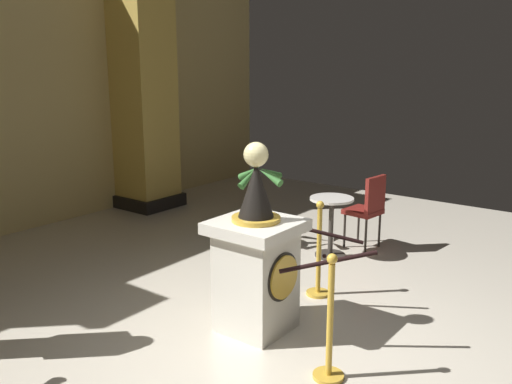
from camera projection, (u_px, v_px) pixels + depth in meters
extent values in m
plane|color=beige|center=(281.00, 356.00, 4.49)|extent=(11.72, 11.72, 0.00)
cube|color=silver|center=(256.00, 281.00, 4.86)|extent=(0.57, 0.57, 0.91)
cube|color=silver|center=(256.00, 226.00, 4.74)|extent=(0.71, 0.71, 0.10)
cylinder|color=gold|center=(284.00, 277.00, 4.66)|extent=(0.38, 0.03, 0.38)
cylinder|color=black|center=(283.00, 277.00, 4.66)|extent=(0.43, 0.01, 0.43)
cylinder|color=gold|center=(256.00, 219.00, 4.73)|extent=(0.42, 0.42, 0.04)
cone|color=black|center=(256.00, 190.00, 4.67)|extent=(0.31, 0.31, 0.47)
cylinder|color=gold|center=(256.00, 164.00, 4.62)|extent=(0.03, 0.03, 0.05)
sphere|color=beige|center=(256.00, 154.00, 4.60)|extent=(0.21, 0.21, 0.21)
cylinder|color=gold|center=(328.00, 376.00, 4.18)|extent=(0.24, 0.24, 0.03)
cylinder|color=gold|center=(330.00, 322.00, 4.08)|extent=(0.05, 0.05, 0.92)
sphere|color=gold|center=(332.00, 259.00, 3.96)|extent=(0.08, 0.08, 0.08)
cylinder|color=gold|center=(318.00, 293.00, 5.68)|extent=(0.24, 0.24, 0.03)
cylinder|color=gold|center=(319.00, 252.00, 5.57)|extent=(0.05, 0.05, 0.92)
sphere|color=gold|center=(320.00, 205.00, 5.46)|extent=(0.08, 0.08, 0.08)
cylinder|color=black|center=(328.00, 262.00, 4.37)|extent=(0.47, 0.67, 0.22)
cylinder|color=black|center=(322.00, 233.00, 5.12)|extent=(0.47, 0.67, 0.22)
sphere|color=black|center=(324.00, 256.00, 4.77)|extent=(0.04, 0.04, 0.04)
cube|color=black|center=(149.00, 200.00, 9.17)|extent=(0.89, 0.89, 0.20)
cube|color=gold|center=(144.00, 94.00, 8.77)|extent=(0.77, 0.77, 3.70)
cylinder|color=black|center=(259.00, 230.00, 7.17)|extent=(0.49, 0.49, 0.42)
cylinder|color=brown|center=(260.00, 200.00, 7.08)|extent=(0.08, 0.08, 0.38)
cone|color=#387533|center=(270.00, 172.00, 7.13)|extent=(0.40, 0.16, 0.25)
cone|color=#387533|center=(250.00, 172.00, 7.14)|extent=(0.15, 0.38, 0.29)
cone|color=#387533|center=(249.00, 176.00, 6.87)|extent=(0.37, 0.13, 0.30)
cone|color=#387533|center=(270.00, 177.00, 6.87)|extent=(0.15, 0.39, 0.24)
cylinder|color=#332D28|center=(330.00, 255.00, 6.80)|extent=(0.37, 0.37, 0.03)
cylinder|color=#332D28|center=(331.00, 228.00, 6.72)|extent=(0.06, 0.06, 0.73)
cylinder|color=silver|center=(332.00, 199.00, 6.63)|extent=(0.53, 0.53, 0.03)
cylinder|color=black|center=(358.00, 225.00, 7.31)|extent=(0.03, 0.03, 0.45)
cylinder|color=black|center=(345.00, 230.00, 7.08)|extent=(0.03, 0.03, 0.45)
cylinder|color=black|center=(379.00, 230.00, 7.09)|extent=(0.03, 0.03, 0.45)
cylinder|color=black|center=(366.00, 236.00, 6.87)|extent=(0.03, 0.03, 0.45)
cube|color=maroon|center=(363.00, 211.00, 7.03)|extent=(0.44, 0.44, 0.06)
cube|color=maroon|center=(375.00, 194.00, 6.86)|extent=(0.40, 0.09, 0.45)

